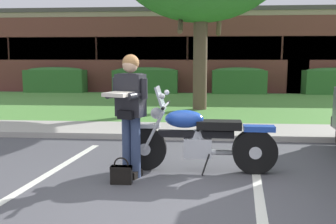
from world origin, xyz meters
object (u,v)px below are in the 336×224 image
motorcycle (205,139)px  brick_building (190,52)px  rider_person (130,106)px  hedge_center_left (145,80)px  hedge_center_right (239,80)px  hedge_right (336,81)px  hedge_left (56,79)px  handbag (121,173)px

motorcycle → brick_building: brick_building is taller
rider_person → hedge_center_left: bearing=97.0°
hedge_center_right → hedge_right: bearing=0.0°
rider_person → hedge_left: size_ratio=0.60×
motorcycle → hedge_center_left: (-2.56, 12.04, 0.16)m
handbag → hedge_right: (7.14, 12.68, 0.51)m
handbag → hedge_left: size_ratio=0.13×
rider_person → hedge_right: (7.07, 12.38, -0.36)m
brick_building → hedge_center_left: bearing=-109.7°
hedge_center_left → brick_building: (1.92, 5.35, 1.38)m
brick_building → rider_person: bearing=-91.3°
hedge_right → brick_building: 8.66m
hedge_center_left → hedge_right: bearing=-0.0°
brick_building → handbag: bearing=-91.5°
motorcycle → brick_building: 17.47m
rider_person → handbag: (-0.07, -0.30, -0.86)m
hedge_left → hedge_center_left: bearing=0.0°
hedge_center_right → brick_building: brick_building is taller
motorcycle → hedge_center_left: 12.31m
handbag → rider_person: bearing=76.0°
handbag → hedge_center_right: 13.00m
hedge_left → brick_building: 8.32m
motorcycle → hedge_center_right: 12.17m
hedge_center_left → hedge_center_right: same height
hedge_center_left → brick_building: 5.85m
handbag → hedge_center_left: 12.77m
hedge_left → hedge_center_right: (8.59, 0.00, 0.00)m
rider_person → motorcycle: bearing=18.4°
motorcycle → hedge_left: 13.85m
motorcycle → hedge_center_left: motorcycle is taller
handbag → hedge_left: 13.93m
hedge_left → brick_building: (6.21, 5.35, 1.38)m
motorcycle → hedge_left: size_ratio=0.79×
hedge_center_left → hedge_right: (8.59, -0.00, 0.00)m
hedge_center_left → brick_building: size_ratio=0.11×
motorcycle → hedge_center_right: (1.74, 12.04, 0.16)m
rider_person → hedge_center_left: 12.48m
hedge_right → brick_building: size_ratio=0.11×
motorcycle → rider_person: bearing=-161.6°
hedge_center_left → hedge_center_right: 4.30m
rider_person → handbag: 0.91m
hedge_right → hedge_center_left: bearing=180.0°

